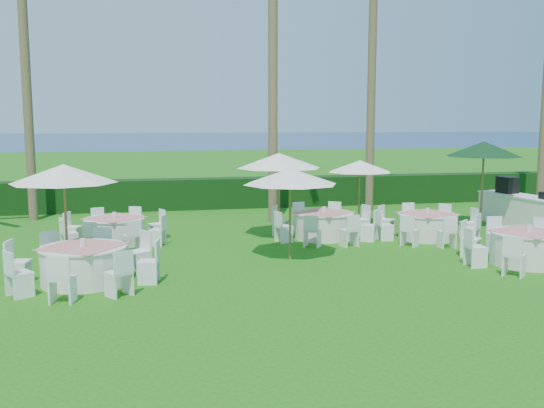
{
  "coord_description": "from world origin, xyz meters",
  "views": [
    {
      "loc": [
        -4.0,
        -12.17,
        3.49
      ],
      "look_at": [
        -0.77,
        3.42,
        1.3
      ],
      "focal_mm": 40.0,
      "sensor_mm": 36.0,
      "label": 1
    }
  ],
  "objects": [
    {
      "name": "umbrella_green",
      "position": [
        6.73,
        5.7,
        2.58
      ],
      "size": [
        2.46,
        2.46,
        2.83
      ],
      "color": "brown",
      "rests_on": "ground"
    },
    {
      "name": "buffet_table",
      "position": [
        8.26,
        5.05,
        0.56
      ],
      "size": [
        1.65,
        4.6,
        1.6
      ],
      "color": "silver",
      "rests_on": "ground"
    },
    {
      "name": "banquet_table_d",
      "position": [
        -4.95,
        5.42,
        0.4
      ],
      "size": [
        2.92,
        2.92,
        0.91
      ],
      "color": "silver",
      "rests_on": "ground"
    },
    {
      "name": "umbrella_b",
      "position": [
        -0.5,
        2.46,
        2.12
      ],
      "size": [
        2.39,
        2.39,
        2.32
      ],
      "color": "brown",
      "rests_on": "ground"
    },
    {
      "name": "palm_a",
      "position": [
        -7.98,
        10.3,
        6.28
      ],
      "size": [
        4.11,
        4.4,
        11.6
      ],
      "color": "brown",
      "rests_on": "ground"
    },
    {
      "name": "banquet_table_e",
      "position": [
        1.14,
        5.0,
        0.41
      ],
      "size": [
        3.12,
        3.12,
        0.95
      ],
      "color": "silver",
      "rests_on": "ground"
    },
    {
      "name": "hedge",
      "position": [
        0.0,
        12.0,
        0.6
      ],
      "size": [
        34.0,
        1.0,
        1.2
      ],
      "primitive_type": "cube",
      "color": "black",
      "rests_on": "ground"
    },
    {
      "name": "umbrella_a",
      "position": [
        -5.89,
        2.43,
        2.28
      ],
      "size": [
        2.44,
        2.44,
        2.5
      ],
      "color": "brown",
      "rests_on": "ground"
    },
    {
      "name": "ground",
      "position": [
        0.0,
        0.0,
        0.0
      ],
      "size": [
        120.0,
        120.0,
        0.0
      ],
      "primitive_type": "plane",
      "color": "#235A0F",
      "rests_on": "ground"
    },
    {
      "name": "ocean",
      "position": [
        0.0,
        102.0,
        0.0
      ],
      "size": [
        260.0,
        260.0,
        0.0
      ],
      "primitive_type": "plane",
      "color": "#071F4D",
      "rests_on": "ground"
    },
    {
      "name": "palm_c",
      "position": [
        0.26,
        8.23,
        5.86
      ],
      "size": [
        4.33,
        4.31,
        10.77
      ],
      "color": "brown",
      "rests_on": "ground"
    },
    {
      "name": "umbrella_d",
      "position": [
        2.79,
        6.51,
        2.03
      ],
      "size": [
        2.1,
        2.1,
        2.22
      ],
      "color": "brown",
      "rests_on": "ground"
    },
    {
      "name": "banquet_table_f",
      "position": [
        4.14,
        4.29,
        0.4
      ],
      "size": [
        3.05,
        3.05,
        0.93
      ],
      "color": "silver",
      "rests_on": "ground"
    },
    {
      "name": "banquet_table_a",
      "position": [
        -5.4,
        1.17,
        0.43
      ],
      "size": [
        3.26,
        3.26,
        0.98
      ],
      "color": "silver",
      "rests_on": "ground"
    },
    {
      "name": "umbrella_c",
      "position": [
        -0.2,
        5.19,
        2.33
      ],
      "size": [
        2.52,
        2.52,
        2.56
      ],
      "color": "brown",
      "rests_on": "ground"
    },
    {
      "name": "banquet_table_c",
      "position": [
        5.11,
        0.79,
        0.43
      ],
      "size": [
        3.23,
        3.23,
        0.98
      ],
      "color": "silver",
      "rests_on": "ground"
    },
    {
      "name": "palm_d",
      "position": [
        4.57,
        10.28,
        5.2
      ],
      "size": [
        4.2,
        4.39,
        9.47
      ],
      "color": "brown",
      "rests_on": "ground"
    }
  ]
}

